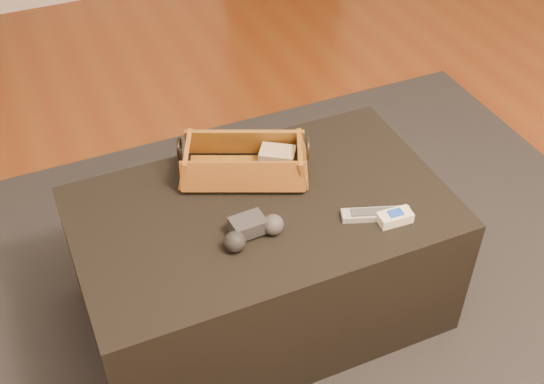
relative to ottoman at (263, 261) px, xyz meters
name	(u,v)px	position (x,y,z in m)	size (l,w,h in m)	color
area_rug	(270,321)	(0.00, -0.05, -0.22)	(2.60, 2.00, 0.01)	black
ottoman	(263,261)	(0.00, 0.00, 0.00)	(1.00, 0.60, 0.42)	black
tv_remote	(238,171)	(-0.01, 0.14, 0.23)	(0.19, 0.04, 0.02)	black
cloth_bundle	(277,158)	(0.10, 0.13, 0.25)	(0.10, 0.07, 0.05)	tan
wicker_basket	(244,163)	(0.01, 0.14, 0.25)	(0.39, 0.30, 0.12)	#A97426
game_controller	(252,230)	(-0.07, -0.10, 0.24)	(0.17, 0.10, 0.05)	#2C2C2E
silver_remote	(376,214)	(0.26, -0.16, 0.22)	(0.18, 0.10, 0.02)	#B8BBC0
cream_gadget	(395,217)	(0.29, -0.19, 0.22)	(0.09, 0.05, 0.03)	white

